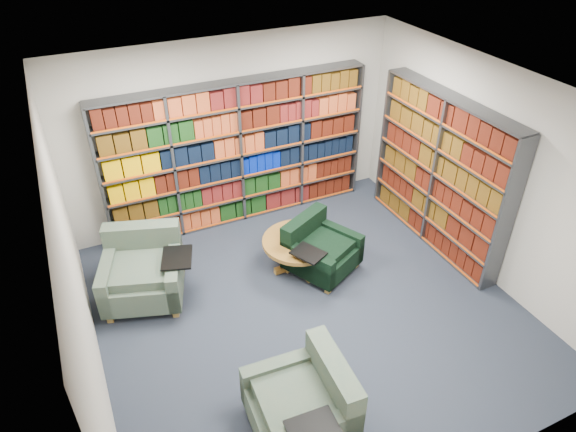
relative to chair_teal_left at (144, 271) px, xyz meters
name	(u,v)px	position (x,y,z in m)	size (l,w,h in m)	color
room_shell	(311,217)	(1.77, -1.18, 1.05)	(5.02, 5.02, 2.82)	#1B202E
bookshelf_back	(239,154)	(1.77, 1.16, 0.74)	(4.00, 0.28, 2.20)	#47494F
bookshelf_right	(440,173)	(4.11, -0.58, 0.74)	(0.28, 2.50, 2.20)	#47494F
chair_teal_left	(144,271)	(0.00, 0.00, 0.00)	(1.28, 1.22, 0.88)	#0A282F
chair_green_right	(317,250)	(2.25, -0.50, -0.05)	(1.11, 1.10, 0.75)	black
chair_teal_front	(308,404)	(1.02, -2.64, -0.02)	(0.96, 1.10, 0.83)	#0A282F
coffee_table	(299,246)	(2.02, -0.39, 0.02)	(1.00, 1.00, 0.70)	brown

